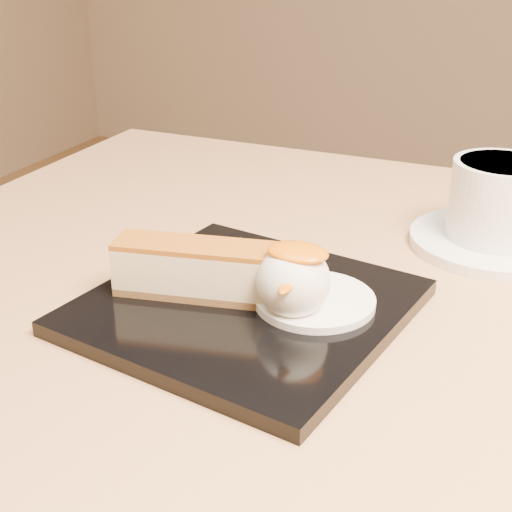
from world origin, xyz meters
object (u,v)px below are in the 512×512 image
at_px(cheesecake, 200,269).
at_px(coffee_cup, 502,199).
at_px(dessert_plate, 245,307).
at_px(saucer, 493,241).
at_px(table, 285,462).
at_px(ice_cream_scoop, 293,281).

height_order(cheesecake, coffee_cup, coffee_cup).
xyz_separation_m(dessert_plate, saucer, (0.16, 0.20, -0.00)).
bearing_deg(table, dessert_plate, -136.19).
distance_m(table, saucer, 0.27).
relative_size(table, coffee_cup, 6.85).
relative_size(table, dessert_plate, 3.64).
bearing_deg(dessert_plate, coffee_cup, 52.17).
distance_m(cheesecake, coffee_cup, 0.29).
bearing_deg(ice_cream_scoop, saucer, 60.95).
bearing_deg(coffee_cup, saucer, -180.00).
distance_m(table, coffee_cup, 0.30).
bearing_deg(saucer, coffee_cup, -6.41).
bearing_deg(coffee_cup, table, -120.09).
height_order(dessert_plate, cheesecake, cheesecake).
height_order(table, ice_cream_scoop, ice_cream_scoop).
height_order(table, saucer, saucer).
xyz_separation_m(cheesecake, ice_cream_scoop, (0.08, 0.00, 0.01)).
height_order(table, cheesecake, cheesecake).
relative_size(cheesecake, coffee_cup, 1.15).
bearing_deg(dessert_plate, ice_cream_scoop, -7.13).
bearing_deg(ice_cream_scoop, table, 115.96).
bearing_deg(saucer, ice_cream_scoop, -119.05).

